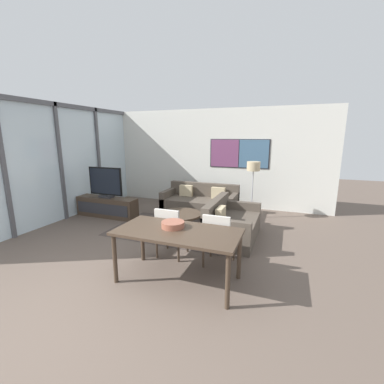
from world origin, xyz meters
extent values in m
plane|color=brown|center=(0.00, 0.00, 0.00)|extent=(24.00, 24.00, 0.00)
cube|color=silver|center=(0.00, 5.31, 1.40)|extent=(6.88, 0.06, 2.80)
cube|color=#2D2D33|center=(0.89, 5.27, 1.55)|extent=(1.68, 0.01, 0.81)
cube|color=#753D66|center=(0.48, 5.27, 1.55)|extent=(0.80, 0.02, 0.77)
cube|color=#426684|center=(1.30, 5.27, 1.55)|extent=(0.80, 0.02, 0.77)
cube|color=silver|center=(-2.94, 2.66, 1.40)|extent=(0.02, 5.31, 2.80)
cube|color=#515156|center=(-2.91, 2.66, 2.75)|extent=(0.07, 5.31, 0.10)
cube|color=#515156|center=(-2.91, 1.33, 1.40)|extent=(0.07, 0.08, 2.80)
cube|color=#515156|center=(-2.91, 2.66, 1.40)|extent=(0.07, 0.08, 2.80)
cube|color=#515156|center=(-2.91, 3.98, 1.40)|extent=(0.07, 0.08, 2.80)
cube|color=#473D38|center=(0.10, 2.91, 0.00)|extent=(2.98, 1.77, 0.01)
cube|color=#423326|center=(-2.05, 3.17, 0.25)|extent=(1.63, 0.40, 0.50)
cube|color=#2D2D33|center=(-2.05, 2.97, 0.25)|extent=(1.50, 0.01, 0.28)
cube|color=#2D2D33|center=(-2.05, 3.17, 0.53)|extent=(0.36, 0.20, 0.05)
cube|color=#2D2D33|center=(-2.05, 3.17, 0.59)|extent=(0.06, 0.03, 0.08)
cube|color=black|center=(-2.05, 3.17, 0.92)|extent=(0.95, 0.04, 0.70)
cube|color=black|center=(-2.05, 3.15, 0.92)|extent=(0.89, 0.01, 0.63)
cube|color=#51473D|center=(0.10, 4.20, 0.21)|extent=(1.93, 0.89, 0.42)
cube|color=#51473D|center=(0.10, 4.57, 0.39)|extent=(1.93, 0.16, 0.78)
cube|color=#51473D|center=(-0.80, 4.20, 0.30)|extent=(0.14, 0.89, 0.60)
cube|color=#51473D|center=(1.00, 4.20, 0.30)|extent=(0.14, 0.89, 0.60)
cube|color=#C6B289|center=(-0.36, 4.39, 0.57)|extent=(0.36, 0.12, 0.30)
cube|color=#C6B289|center=(0.55, 4.39, 0.57)|extent=(0.36, 0.12, 0.30)
cube|color=#51473D|center=(1.28, 2.89, 0.21)|extent=(0.89, 1.51, 0.42)
cube|color=#51473D|center=(0.92, 2.89, 0.39)|extent=(0.16, 1.51, 0.78)
cube|color=#51473D|center=(1.28, 2.20, 0.30)|extent=(0.89, 0.14, 0.60)
cube|color=#51473D|center=(1.28, 3.57, 0.30)|extent=(0.89, 0.14, 0.60)
cube|color=#C6B289|center=(1.10, 2.55, 0.57)|extent=(0.12, 0.36, 0.30)
cylinder|color=#423326|center=(0.10, 2.91, 0.01)|extent=(0.42, 0.42, 0.03)
cylinder|color=#423326|center=(0.10, 2.91, 0.18)|extent=(0.17, 0.17, 0.35)
cylinder|color=#423326|center=(0.10, 2.91, 0.37)|extent=(0.93, 0.93, 0.04)
cube|color=#423326|center=(0.87, 1.07, 0.73)|extent=(1.72, 0.84, 0.04)
cylinder|color=#423326|center=(0.07, 0.71, 0.36)|extent=(0.06, 0.06, 0.71)
cylinder|color=#423326|center=(1.67, 0.71, 0.36)|extent=(0.06, 0.06, 0.71)
cylinder|color=#423326|center=(0.07, 1.43, 0.36)|extent=(0.06, 0.06, 0.71)
cylinder|color=#423326|center=(1.67, 1.43, 0.36)|extent=(0.06, 0.06, 0.71)
cube|color=beige|center=(0.45, 1.77, 0.42)|extent=(0.46, 0.46, 0.06)
cube|color=beige|center=(0.45, 1.57, 0.66)|extent=(0.42, 0.05, 0.42)
cylinder|color=#423326|center=(0.25, 1.57, 0.19)|extent=(0.04, 0.04, 0.39)
cylinder|color=#423326|center=(0.65, 1.57, 0.19)|extent=(0.04, 0.04, 0.39)
cylinder|color=#423326|center=(0.25, 1.97, 0.19)|extent=(0.04, 0.04, 0.39)
cylinder|color=#423326|center=(0.65, 1.97, 0.19)|extent=(0.04, 0.04, 0.39)
cube|color=beige|center=(1.29, 1.75, 0.42)|extent=(0.46, 0.46, 0.06)
cube|color=beige|center=(1.29, 1.54, 0.66)|extent=(0.42, 0.05, 0.42)
cylinder|color=#423326|center=(1.09, 1.55, 0.19)|extent=(0.04, 0.04, 0.39)
cylinder|color=#423326|center=(1.49, 1.55, 0.19)|extent=(0.04, 0.04, 0.39)
cylinder|color=#423326|center=(1.09, 1.95, 0.19)|extent=(0.04, 0.04, 0.39)
cylinder|color=#423326|center=(1.49, 1.95, 0.19)|extent=(0.04, 0.04, 0.39)
cylinder|color=#995642|center=(0.76, 1.15, 0.80)|extent=(0.33, 0.33, 0.09)
torus|color=#995642|center=(0.76, 1.15, 0.83)|extent=(0.33, 0.33, 0.02)
cylinder|color=#2D2D33|center=(1.43, 4.36, 0.01)|extent=(0.28, 0.28, 0.02)
cylinder|color=#B7B7BC|center=(1.43, 4.36, 0.61)|extent=(0.03, 0.03, 1.18)
cylinder|color=#C6B289|center=(1.43, 4.36, 1.31)|extent=(0.32, 0.32, 0.22)
camera|label=1|loc=(2.24, -1.98, 2.02)|focal=24.00mm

